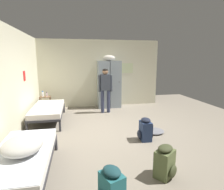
# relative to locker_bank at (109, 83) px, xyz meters

# --- Properties ---
(ground_plane) EXTENTS (9.33, 9.33, 0.00)m
(ground_plane) POSITION_rel_locker_bank_xyz_m (-0.33, -2.64, -0.97)
(ground_plane) COLOR gray
(room_backdrop) EXTENTS (4.91, 5.89, 2.68)m
(room_backdrop) POSITION_rel_locker_bank_xyz_m (-1.64, -1.29, 0.37)
(room_backdrop) COLOR beige
(room_backdrop) RESTS_ON ground_plane
(locker_bank) EXTENTS (0.90, 0.55, 2.07)m
(locker_bank) POSITION_rel_locker_bank_xyz_m (0.00, 0.00, 0.00)
(locker_bank) COLOR #8C99A3
(locker_bank) RESTS_ON ground_plane
(shelf_unit) EXTENTS (0.38, 0.30, 0.57)m
(shelf_unit) POSITION_rel_locker_bank_xyz_m (-2.42, -0.23, -0.62)
(shelf_unit) COLOR brown
(shelf_unit) RESTS_ON ground_plane
(bed_left_rear) EXTENTS (0.90, 1.90, 0.49)m
(bed_left_rear) POSITION_rel_locker_bank_xyz_m (-2.17, -1.41, -0.59)
(bed_left_rear) COLOR #28282D
(bed_left_rear) RESTS_ON ground_plane
(bed_left_front) EXTENTS (0.90, 1.90, 0.49)m
(bed_left_front) POSITION_rel_locker_bank_xyz_m (-2.17, -4.33, -0.59)
(bed_left_front) COLOR #28282D
(bed_left_front) RESTS_ON ground_plane
(bedding_heap) EXTENTS (0.60, 0.70, 0.25)m
(bedding_heap) POSITION_rel_locker_bank_xyz_m (-2.13, -4.39, -0.35)
(bedding_heap) COLOR #B7B2A8
(bedding_heap) RESTS_ON bed_left_front
(person_traveler) EXTENTS (0.50, 0.20, 1.59)m
(person_traveler) POSITION_rel_locker_bank_xyz_m (-0.27, -0.76, -0.01)
(person_traveler) COLOR #2D334C
(person_traveler) RESTS_ON ground_plane
(water_bottle) EXTENTS (0.07, 0.07, 0.21)m
(water_bottle) POSITION_rel_locker_bank_xyz_m (-2.50, -0.21, -0.31)
(water_bottle) COLOR white
(water_bottle) RESTS_ON shelf_unit
(lotion_bottle) EXTENTS (0.05, 0.05, 0.17)m
(lotion_bottle) POSITION_rel_locker_bank_xyz_m (-2.35, -0.27, -0.32)
(lotion_bottle) COLOR beige
(lotion_bottle) RESTS_ON shelf_unit
(backpack_teal) EXTENTS (0.40, 0.39, 0.55)m
(backpack_teal) POSITION_rel_locker_bank_xyz_m (-0.88, -5.15, -0.71)
(backpack_teal) COLOR #23666B
(backpack_teal) RESTS_ON ground_plane
(backpack_olive) EXTENTS (0.41, 0.42, 0.55)m
(backpack_olive) POSITION_rel_locker_bank_xyz_m (0.10, -4.71, -0.71)
(backpack_olive) COLOR #566038
(backpack_olive) RESTS_ON ground_plane
(backpack_navy) EXTENTS (0.35, 0.33, 0.55)m
(backpack_navy) POSITION_rel_locker_bank_xyz_m (0.29, -3.28, -0.71)
(backpack_navy) COLOR navy
(backpack_navy) RESTS_ON ground_plane
(clothes_pile_grey) EXTENTS (0.52, 0.49, 0.08)m
(clothes_pile_grey) POSITION_rel_locker_bank_xyz_m (0.71, -2.88, -0.93)
(clothes_pile_grey) COLOR slate
(clothes_pile_grey) RESTS_ON ground_plane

